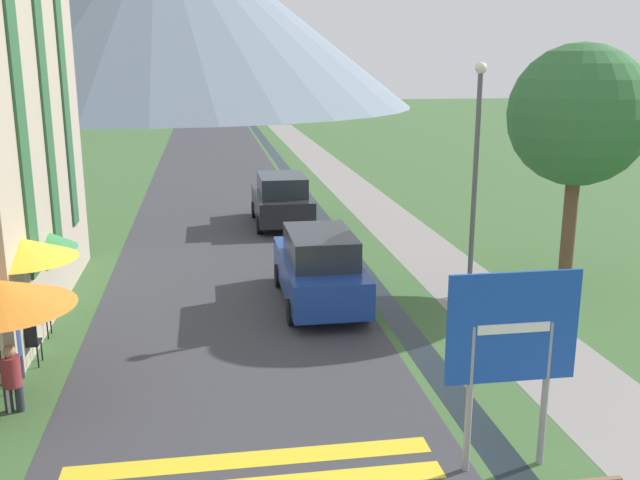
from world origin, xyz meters
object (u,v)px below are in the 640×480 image
(person_seated_near, at_px, (12,344))
(streetlamp, at_px, (476,163))
(cafe_chair_middle, at_px, (28,341))
(parked_car_far, at_px, (282,200))
(cafe_umbrella_middle_yellow, at_px, (21,249))
(cafe_umbrella_rear_green, at_px, (32,237))
(cafe_chair_far_left, at_px, (39,315))
(tree_by_path, at_px, (579,116))
(road_sign, at_px, (512,343))
(person_seated_far, at_px, (11,375))
(parked_car_near, at_px, (319,267))
(cafe_chair_near_right, at_px, (0,366))

(person_seated_near, xyz_separation_m, streetlamp, (10.09, 3.34, 2.67))
(cafe_chair_middle, bearing_deg, parked_car_far, 65.90)
(cafe_umbrella_middle_yellow, xyz_separation_m, cafe_umbrella_rear_green, (-0.35, 2.33, -0.34))
(cafe_chair_far_left, bearing_deg, parked_car_far, 60.72)
(tree_by_path, bearing_deg, road_sign, -122.53)
(streetlamp, bearing_deg, cafe_chair_middle, -164.16)
(road_sign, xyz_separation_m, cafe_chair_far_left, (-7.74, 6.26, -1.42))
(streetlamp, bearing_deg, cafe_umbrella_rear_green, -179.32)
(parked_car_far, relative_size, person_seated_near, 3.41)
(road_sign, xyz_separation_m, cafe_chair_middle, (-7.62, 4.79, -1.42))
(streetlamp, bearing_deg, cafe_chair_far_left, -172.36)
(cafe_umbrella_rear_green, height_order, person_seated_far, cafe_umbrella_rear_green)
(parked_car_far, relative_size, cafe_umbrella_middle_yellow, 1.70)
(cafe_chair_far_left, bearing_deg, tree_by_path, 10.73)
(parked_car_far, height_order, cafe_chair_far_left, parked_car_far)
(road_sign, distance_m, parked_car_near, 7.76)
(person_seated_far, xyz_separation_m, streetlamp, (9.78, 4.69, 2.68))
(parked_car_far, distance_m, cafe_chair_middle, 12.93)
(parked_car_far, distance_m, cafe_chair_near_right, 14.01)
(tree_by_path, bearing_deg, cafe_chair_near_right, -161.45)
(parked_car_near, distance_m, cafe_umbrella_middle_yellow, 6.73)
(parked_car_near, xyz_separation_m, parked_car_far, (0.01, 8.64, -0.00))
(road_sign, bearing_deg, streetlamp, 73.02)
(cafe_chair_near_right, bearing_deg, cafe_chair_middle, 59.63)
(cafe_chair_far_left, bearing_deg, cafe_umbrella_middle_yellow, -83.30)
(cafe_chair_middle, distance_m, cafe_umbrella_middle_yellow, 1.78)
(cafe_chair_middle, bearing_deg, person_seated_far, -80.78)
(cafe_chair_middle, xyz_separation_m, person_seated_near, (-0.14, -0.52, 0.17))
(cafe_chair_middle, relative_size, cafe_umbrella_middle_yellow, 0.34)
(cafe_chair_middle, xyz_separation_m, cafe_umbrella_rear_green, (-0.39, 2.70, 1.41))
(parked_car_near, height_order, tree_by_path, tree_by_path)
(cafe_umbrella_rear_green, xyz_separation_m, person_seated_far, (0.56, -4.57, -1.26))
(tree_by_path, bearing_deg, person_seated_far, -157.84)
(road_sign, distance_m, cafe_umbrella_middle_yellow, 9.24)
(cafe_umbrella_rear_green, distance_m, tree_by_path, 13.39)
(cafe_chair_far_left, height_order, cafe_chair_near_right, same)
(parked_car_far, bearing_deg, cafe_umbrella_rear_green, -126.83)
(person_seated_near, bearing_deg, person_seated_far, -77.08)
(parked_car_far, height_order, cafe_chair_near_right, parked_car_far)
(cafe_chair_near_right, distance_m, person_seated_far, 0.88)
(parked_car_near, height_order, streetlamp, streetlamp)
(cafe_chair_far_left, relative_size, person_seated_near, 0.69)
(parked_car_far, bearing_deg, cafe_chair_near_right, -116.91)
(cafe_umbrella_middle_yellow, bearing_deg, tree_by_path, 12.72)
(cafe_chair_middle, relative_size, person_seated_near, 0.69)
(cafe_chair_near_right, bearing_deg, parked_car_near, 12.58)
(parked_car_far, xyz_separation_m, cafe_chair_near_right, (-6.34, -12.49, -0.40))
(cafe_umbrella_middle_yellow, xyz_separation_m, person_seated_far, (0.21, -2.24, -1.60))
(cafe_chair_far_left, xyz_separation_m, cafe_umbrella_rear_green, (-0.28, 1.23, 1.41))
(road_sign, bearing_deg, parked_car_near, 101.43)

